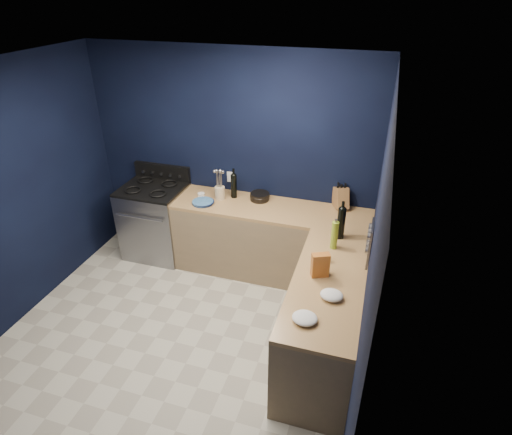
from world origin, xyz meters
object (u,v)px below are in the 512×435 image
at_px(plate_stack, 203,202).
at_px(crouton_bag, 320,265).
at_px(utensil_crock, 220,193).
at_px(gas_range, 156,222).
at_px(knife_block, 340,198).

height_order(plate_stack, crouton_bag, crouton_bag).
distance_m(plate_stack, utensil_crock, 0.24).
xyz_separation_m(gas_range, utensil_crock, (0.88, 0.07, 0.52)).
bearing_deg(gas_range, knife_block, 6.75).
height_order(utensil_crock, crouton_bag, crouton_bag).
xyz_separation_m(knife_block, crouton_bag, (-0.01, -1.36, -0.01)).
xyz_separation_m(utensil_crock, knife_block, (1.40, 0.20, 0.04)).
bearing_deg(knife_block, utensil_crock, 162.80).
bearing_deg(plate_stack, gas_range, 171.12).
relative_size(gas_range, plate_stack, 3.72).
bearing_deg(gas_range, crouton_bag, -25.56).
xyz_separation_m(gas_range, crouton_bag, (2.27, -1.09, 0.55)).
bearing_deg(crouton_bag, plate_stack, 123.77).
xyz_separation_m(plate_stack, utensil_crock, (0.15, 0.18, 0.06)).
xyz_separation_m(plate_stack, knife_block, (1.55, 0.38, 0.11)).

